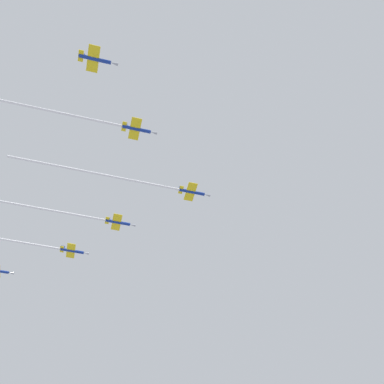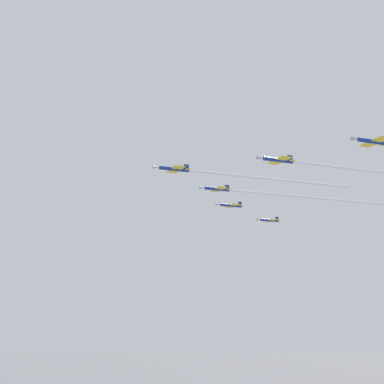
# 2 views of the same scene
# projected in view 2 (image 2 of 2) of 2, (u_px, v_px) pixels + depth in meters

# --- Properties ---
(jet_lead) EXTENTS (63.67, 11.16, 2.19)m
(jet_lead) POSITION_uv_depth(u_px,v_px,m) (240.00, 176.00, 147.75)
(jet_lead) COLOR navy
(jet_port_inner) EXTENTS (81.71, 13.34, 2.19)m
(jet_port_inner) POSITION_uv_depth(u_px,v_px,m) (368.00, 171.00, 141.34)
(jet_port_inner) COLOR navy
(jet_starboard_inner) EXTENTS (77.73, 12.86, 2.19)m
(jet_starboard_inner) POSITION_uv_depth(u_px,v_px,m) (288.00, 196.00, 174.90)
(jet_starboard_inner) COLOR navy
(jet_starboard_outer) EXTENTS (10.54, 7.75, 2.19)m
(jet_starboard_outer) POSITION_uv_depth(u_px,v_px,m) (231.00, 205.00, 187.25)
(jet_starboard_outer) COLOR navy
(jet_port_trail) EXTENTS (10.54, 7.75, 2.19)m
(jet_port_trail) POSITION_uv_depth(u_px,v_px,m) (269.00, 220.00, 213.76)
(jet_port_trail) COLOR navy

